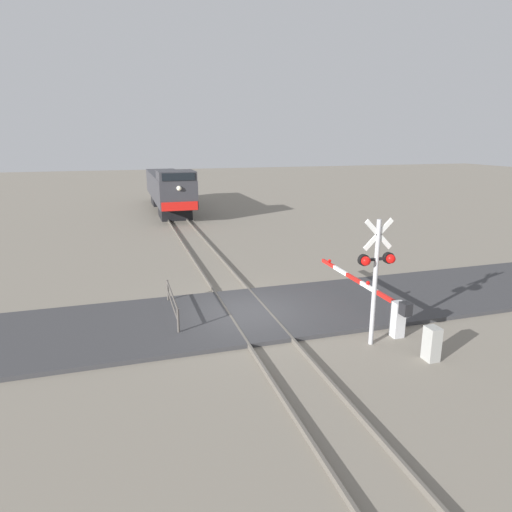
% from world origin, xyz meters
% --- Properties ---
extents(ground_plane, '(160.00, 160.00, 0.00)m').
position_xyz_m(ground_plane, '(0.00, 0.00, 0.00)').
color(ground_plane, gray).
extents(rail_track_left, '(0.08, 80.00, 0.15)m').
position_xyz_m(rail_track_left, '(-0.72, 0.00, 0.07)').
color(rail_track_left, '#59544C').
rests_on(rail_track_left, ground_plane).
extents(rail_track_right, '(0.08, 80.00, 0.15)m').
position_xyz_m(rail_track_right, '(0.72, 0.00, 0.07)').
color(rail_track_right, '#59544C').
rests_on(rail_track_right, ground_plane).
extents(road_surface, '(36.00, 5.00, 0.14)m').
position_xyz_m(road_surface, '(0.00, 0.00, 0.07)').
color(road_surface, '#38383A').
rests_on(road_surface, ground_plane).
extents(locomotive, '(2.79, 14.74, 3.86)m').
position_xyz_m(locomotive, '(0.00, 25.11, 1.95)').
color(locomotive, black).
rests_on(locomotive, ground_plane).
extents(crossing_signal, '(1.18, 0.33, 3.97)m').
position_xyz_m(crossing_signal, '(3.01, -3.33, 2.46)').
color(crossing_signal, '#ADADB2').
rests_on(crossing_signal, ground_plane).
extents(crossing_gate, '(0.36, 6.14, 1.29)m').
position_xyz_m(crossing_gate, '(4.10, -2.26, 0.81)').
color(crossing_gate, silver).
rests_on(crossing_gate, ground_plane).
extents(utility_cabinet, '(0.36, 0.43, 1.02)m').
position_xyz_m(utility_cabinet, '(4.11, -4.75, 0.51)').
color(utility_cabinet, '#999993').
rests_on(utility_cabinet, ground_plane).
extents(guard_railing, '(0.08, 3.17, 0.95)m').
position_xyz_m(guard_railing, '(-2.65, 0.55, 0.63)').
color(guard_railing, '#4C4742').
rests_on(guard_railing, ground_plane).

